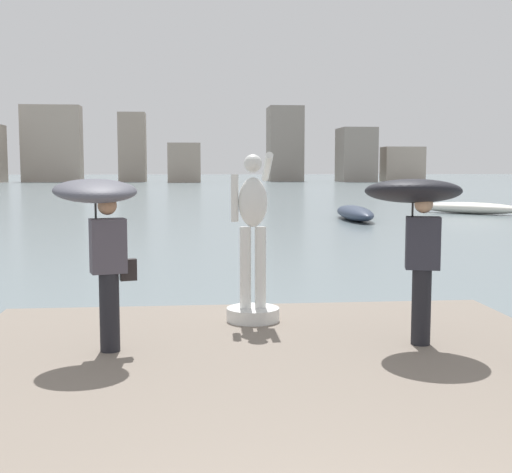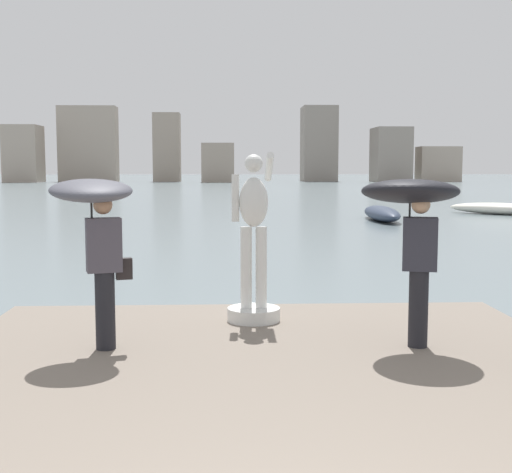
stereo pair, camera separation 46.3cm
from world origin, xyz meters
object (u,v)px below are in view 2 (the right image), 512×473
Objects in this scene: boat_far at (382,213)px; onlooker_left at (96,220)px; boat_near at (501,209)px; onlooker_right at (412,210)px; statue_white_figure at (254,256)px.

onlooker_left is at bearing -110.15° from boat_far.
boat_near is 0.88× the size of boat_far.
boat_near is (12.15, 27.10, -1.65)m from onlooker_right.
boat_near is at bearing 59.93° from onlooker_left.
boat_far is (-7.11, -3.72, 0.03)m from boat_near.
statue_white_figure is 2.31m from onlooker_right.
boat_near is (15.68, 27.09, -1.56)m from onlooker_left.
boat_near is at bearing 27.60° from boat_far.
statue_white_figure is 23.06m from boat_far.
statue_white_figure reaches higher than onlooker_right.
boat_far reaches higher than boat_near.
boat_far is (6.78, 22.02, -0.94)m from statue_white_figure.
onlooker_right is 0.40× the size of boat_near.
onlooker_right is (1.74, -1.36, 0.69)m from statue_white_figure.
statue_white_figure is at bearing -118.34° from boat_near.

